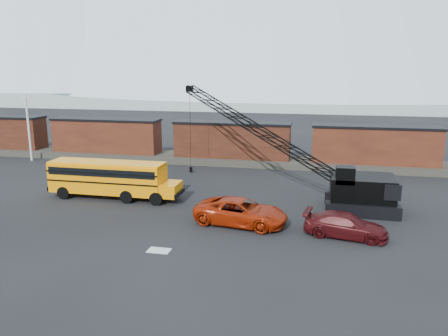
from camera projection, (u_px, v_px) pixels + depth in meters
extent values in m
plane|color=black|center=(172.00, 227.00, 30.89)|extent=(160.00, 160.00, 0.00)
cube|color=white|center=(308.00, 66.00, 352.03)|extent=(800.00, 80.00, 24.00)
cube|color=#4A453C|center=(232.00, 160.00, 51.76)|extent=(120.00, 5.00, 0.70)
cube|color=black|center=(25.00, 146.00, 57.31)|extent=(2.20, 2.40, 0.60)
cube|color=#421912|center=(107.00, 136.00, 54.51)|extent=(13.50, 2.90, 4.00)
cube|color=black|center=(106.00, 119.00, 54.05)|extent=(13.70, 3.10, 0.25)
cube|color=black|center=(77.00, 148.00, 55.76)|extent=(2.20, 2.40, 0.60)
cube|color=black|center=(139.00, 151.00, 54.04)|extent=(2.20, 2.40, 0.60)
cube|color=#512216|center=(232.00, 140.00, 51.23)|extent=(13.50, 2.90, 4.00)
cube|color=black|center=(232.00, 123.00, 50.77)|extent=(13.70, 3.10, 0.25)
cube|color=black|center=(198.00, 153.00, 52.48)|extent=(2.20, 2.40, 0.60)
cube|color=black|center=(267.00, 156.00, 50.76)|extent=(2.20, 2.40, 0.60)
cube|color=#421912|center=(375.00, 145.00, 47.96)|extent=(13.50, 2.90, 4.00)
cube|color=black|center=(376.00, 127.00, 47.49)|extent=(13.70, 3.10, 0.25)
cube|color=black|center=(335.00, 159.00, 49.20)|extent=(2.20, 2.40, 0.60)
cube|color=black|center=(414.00, 162.00, 47.48)|extent=(2.20, 2.40, 0.60)
cylinder|color=silver|center=(29.00, 128.00, 52.05)|extent=(0.24, 0.24, 8.00)
cube|color=silver|center=(25.00, 97.00, 51.24)|extent=(1.40, 0.12, 0.12)
cube|color=silver|center=(159.00, 250.00, 26.97)|extent=(1.40, 0.90, 0.02)
cube|color=orange|center=(108.00, 178.00, 37.53)|extent=(10.00, 2.50, 2.50)
cube|color=orange|center=(170.00, 189.00, 36.54)|extent=(1.60, 2.30, 1.10)
cube|color=orange|center=(107.00, 163.00, 37.23)|extent=(10.00, 2.30, 0.18)
cube|color=black|center=(100.00, 173.00, 36.17)|extent=(9.60, 0.05, 0.65)
cube|color=black|center=(114.00, 166.00, 38.57)|extent=(9.60, 0.05, 0.65)
cube|color=black|center=(180.00, 193.00, 36.43)|extent=(0.15, 2.45, 0.35)
cube|color=black|center=(56.00, 186.00, 38.79)|extent=(0.15, 2.50, 0.35)
cylinder|color=black|center=(64.00, 193.00, 37.45)|extent=(1.10, 0.35, 1.10)
cylinder|color=black|center=(78.00, 186.00, 39.64)|extent=(1.10, 0.35, 1.10)
cylinder|color=black|center=(127.00, 197.00, 36.26)|extent=(1.10, 0.35, 1.10)
cylinder|color=black|center=(138.00, 189.00, 38.45)|extent=(1.10, 0.35, 1.10)
cylinder|color=black|center=(156.00, 199.00, 35.73)|extent=(1.10, 0.35, 1.10)
cylinder|color=black|center=(166.00, 191.00, 37.92)|extent=(1.10, 0.35, 1.10)
imported|color=#A52207|center=(241.00, 212.00, 31.33)|extent=(7.07, 4.06, 1.86)
imported|color=#420B0E|center=(346.00, 225.00, 29.04)|extent=(5.79, 3.11, 1.60)
cube|color=black|center=(362.00, 211.00, 32.94)|extent=(5.50, 1.00, 1.00)
cube|color=black|center=(359.00, 198.00, 35.99)|extent=(5.50, 1.00, 1.00)
cube|color=black|center=(362.00, 187.00, 34.15)|extent=(4.80, 3.60, 1.80)
cube|color=black|center=(389.00, 186.00, 33.69)|extent=(1.20, 3.80, 1.20)
cube|color=black|center=(345.00, 175.00, 33.02)|extent=(1.40, 1.20, 1.30)
cube|color=black|center=(346.00, 177.00, 32.50)|extent=(1.20, 0.06, 0.90)
cube|color=black|center=(190.00, 89.00, 44.94)|extent=(0.70, 0.50, 0.60)
cylinder|color=black|center=(190.00, 131.00, 45.95)|extent=(0.04, 0.04, 8.63)
cube|color=black|center=(191.00, 169.00, 46.87)|extent=(0.25, 0.25, 0.50)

